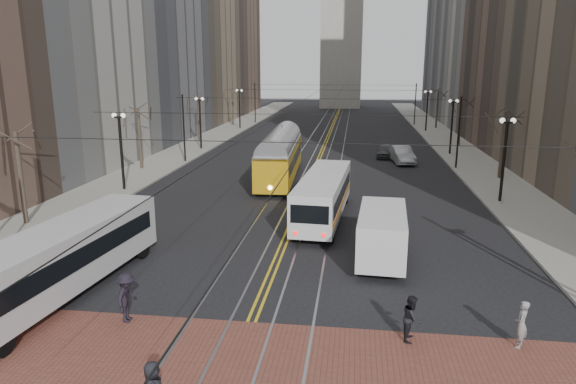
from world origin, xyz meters
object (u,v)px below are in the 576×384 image
(cargo_van, at_px, (382,237))
(sedan_silver, at_px, (402,155))
(pedestrian_c, at_px, (412,318))
(sedan_grey, at_px, (385,151))
(transit_bus, at_px, (62,262))
(pedestrian_d, at_px, (127,297))
(streetcar, at_px, (280,160))
(pedestrian_b, at_px, (521,324))
(rear_bus, at_px, (323,198))

(cargo_van, bearing_deg, sedan_silver, 86.75)
(pedestrian_c, bearing_deg, sedan_grey, 10.97)
(sedan_silver, relative_size, pedestrian_c, 3.03)
(transit_bus, xyz_separation_m, pedestrian_d, (3.59, -1.83, -0.49))
(sedan_grey, height_order, pedestrian_c, pedestrian_c)
(transit_bus, xyz_separation_m, streetcar, (5.65, 23.25, 0.18))
(streetcar, distance_m, sedan_silver, 13.98)
(streetcar, bearing_deg, sedan_grey, 50.11)
(cargo_van, distance_m, sedan_silver, 26.92)
(transit_bus, relative_size, streetcar, 0.84)
(pedestrian_b, bearing_deg, transit_bus, -72.61)
(rear_bus, bearing_deg, sedan_silver, 76.43)
(transit_bus, bearing_deg, cargo_van, 28.71)
(sedan_grey, distance_m, sedan_silver, 3.36)
(sedan_grey, xyz_separation_m, pedestrian_c, (-0.99, -37.07, 0.13))
(cargo_van, relative_size, pedestrian_c, 3.48)
(cargo_van, xyz_separation_m, pedestrian_d, (-9.60, -7.33, -0.31))
(sedan_grey, distance_m, pedestrian_d, 38.76)
(pedestrian_c, bearing_deg, cargo_van, 17.98)
(transit_bus, bearing_deg, streetcar, 82.41)
(transit_bus, height_order, sedan_silver, transit_bus)
(cargo_van, relative_size, pedestrian_b, 3.43)
(cargo_van, xyz_separation_m, pedestrian_c, (0.70, -7.33, -0.43))
(rear_bus, distance_m, pedestrian_c, 14.48)
(rear_bus, distance_m, pedestrian_b, 15.84)
(pedestrian_c, bearing_deg, streetcar, 30.68)
(pedestrian_c, bearing_deg, rear_bus, 28.30)
(rear_bus, relative_size, pedestrian_c, 6.58)
(rear_bus, xyz_separation_m, sedan_silver, (6.39, 20.14, -0.59))
(sedan_silver, relative_size, pedestrian_b, 2.98)
(pedestrian_d, bearing_deg, cargo_van, -53.95)
(transit_bus, height_order, rear_bus, transit_bus)
(cargo_van, distance_m, sedan_grey, 29.80)
(transit_bus, distance_m, pedestrian_b, 17.59)
(sedan_grey, xyz_separation_m, pedestrian_d, (-11.29, -37.07, 0.25))
(transit_bus, relative_size, cargo_van, 2.02)
(sedan_silver, xyz_separation_m, pedestrian_b, (1.14, -34.06, 0.03))
(sedan_silver, relative_size, pedestrian_d, 2.63)
(rear_bus, bearing_deg, pedestrian_c, -70.15)
(cargo_van, xyz_separation_m, pedestrian_b, (4.29, -7.33, -0.42))
(sedan_silver, xyz_separation_m, pedestrian_d, (-12.75, -34.06, 0.14))
(cargo_van, height_order, sedan_silver, cargo_van)
(pedestrian_b, height_order, pedestrian_c, pedestrian_b)
(pedestrian_d, bearing_deg, transit_bus, 61.70)
(transit_bus, bearing_deg, rear_bus, 56.62)
(streetcar, relative_size, sedan_grey, 3.35)
(sedan_silver, bearing_deg, streetcar, -148.77)
(rear_bus, bearing_deg, pedestrian_d, -110.52)
(rear_bus, relative_size, pedestrian_d, 5.71)
(rear_bus, height_order, sedan_silver, rear_bus)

